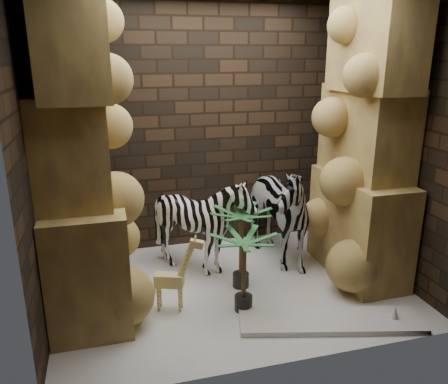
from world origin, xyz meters
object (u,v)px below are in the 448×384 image
object	(u,v)px
giraffe_toy	(169,272)
palm_back	(244,273)
zebra_right	(271,202)
zebra_left	(203,229)
palm_front	(241,248)
surfboard	(331,321)

from	to	relation	value
giraffe_toy	palm_back	size ratio (longest dim) A/B	1.01
zebra_right	zebra_left	distance (m)	0.85
zebra_right	palm_back	bearing A→B (deg)	-132.87
giraffe_toy	palm_front	xyz separation A→B (m)	(0.78, 0.25, 0.04)
palm_back	palm_front	bearing A→B (deg)	75.93
zebra_right	palm_back	xyz separation A→B (m)	(-0.62, -0.96, -0.33)
palm_front	surfboard	bearing A→B (deg)	-55.83
surfboard	palm_front	bearing A→B (deg)	138.25
zebra_left	palm_front	distance (m)	0.54
palm_back	surfboard	world-z (taller)	palm_back
zebra_right	palm_front	distance (m)	0.78
giraffe_toy	palm_back	xyz separation A→B (m)	(0.67, -0.19, -0.00)
palm_back	surfboard	xyz separation A→B (m)	(0.69, -0.42, -0.37)
palm_front	surfboard	world-z (taller)	palm_front
palm_front	palm_back	distance (m)	0.45
zebra_left	palm_front	size ratio (longest dim) A/B	1.28
surfboard	giraffe_toy	bearing A→B (deg)	169.88
zebra_right	surfboard	bearing A→B (deg)	-96.89
zebra_right	palm_back	world-z (taller)	zebra_right
zebra_left	giraffe_toy	world-z (taller)	zebra_left
palm_front	palm_back	world-z (taller)	palm_front
zebra_right	giraffe_toy	size ratio (longest dim) A/B	1.83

